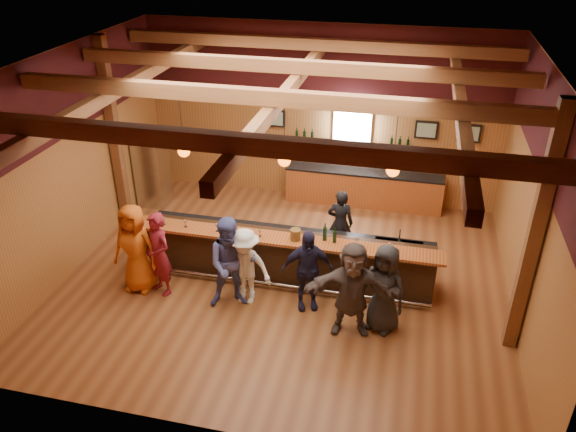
{
  "coord_description": "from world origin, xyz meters",
  "views": [
    {
      "loc": [
        2.25,
        -9.38,
        6.84
      ],
      "look_at": [
        0.0,
        0.3,
        1.35
      ],
      "focal_mm": 35.0,
      "sensor_mm": 36.0,
      "label": 1
    }
  ],
  "objects_px": {
    "bar_counter": "(287,254)",
    "customer_denim": "(232,263)",
    "bartender": "(340,223)",
    "ice_bucket": "(295,235)",
    "stainless_fridge": "(152,172)",
    "customer_dark": "(384,289)",
    "customer_white": "(245,267)",
    "customer_navy": "(307,270)",
    "customer_redvest": "(159,254)",
    "customer_brown": "(352,289)",
    "bottle_a": "(325,234)",
    "customer_orange": "(135,248)",
    "back_bar_cabinet": "(363,188)"
  },
  "relations": [
    {
      "from": "stainless_fridge",
      "to": "customer_dark",
      "type": "distance_m",
      "value": 7.19
    },
    {
      "from": "customer_redvest",
      "to": "bartender",
      "type": "xyz_separation_m",
      "value": [
        3.26,
        2.2,
        -0.1
      ]
    },
    {
      "from": "customer_navy",
      "to": "ice_bucket",
      "type": "bearing_deg",
      "value": 102.09
    },
    {
      "from": "customer_navy",
      "to": "bartender",
      "type": "relative_size",
      "value": 1.08
    },
    {
      "from": "customer_orange",
      "to": "bottle_a",
      "type": "xyz_separation_m",
      "value": [
        3.62,
        0.88,
        0.32
      ]
    },
    {
      "from": "bartender",
      "to": "ice_bucket",
      "type": "height_order",
      "value": "bartender"
    },
    {
      "from": "customer_orange",
      "to": "customer_redvest",
      "type": "height_order",
      "value": "customer_orange"
    },
    {
      "from": "bar_counter",
      "to": "ice_bucket",
      "type": "bearing_deg",
      "value": -53.25
    },
    {
      "from": "customer_redvest",
      "to": "customer_white",
      "type": "distance_m",
      "value": 1.74
    },
    {
      "from": "bar_counter",
      "to": "stainless_fridge",
      "type": "distance_m",
      "value": 4.81
    },
    {
      "from": "customer_brown",
      "to": "bottle_a",
      "type": "height_order",
      "value": "customer_brown"
    },
    {
      "from": "customer_denim",
      "to": "bottle_a",
      "type": "height_order",
      "value": "customer_denim"
    },
    {
      "from": "customer_orange",
      "to": "customer_brown",
      "type": "distance_m",
      "value": 4.35
    },
    {
      "from": "customer_redvest",
      "to": "customer_white",
      "type": "height_order",
      "value": "customer_redvest"
    },
    {
      "from": "customer_white",
      "to": "ice_bucket",
      "type": "height_order",
      "value": "customer_white"
    },
    {
      "from": "customer_navy",
      "to": "customer_brown",
      "type": "relative_size",
      "value": 0.91
    },
    {
      "from": "customer_white",
      "to": "bartender",
      "type": "bearing_deg",
      "value": 58.52
    },
    {
      "from": "bartender",
      "to": "ice_bucket",
      "type": "relative_size",
      "value": 6.9
    },
    {
      "from": "customer_navy",
      "to": "ice_bucket",
      "type": "relative_size",
      "value": 7.45
    },
    {
      "from": "stainless_fridge",
      "to": "customer_white",
      "type": "relative_size",
      "value": 1.11
    },
    {
      "from": "back_bar_cabinet",
      "to": "customer_brown",
      "type": "relative_size",
      "value": 2.16
    },
    {
      "from": "stainless_fridge",
      "to": "customer_orange",
      "type": "xyz_separation_m",
      "value": [
        1.3,
        -3.54,
        0.04
      ]
    },
    {
      "from": "bar_counter",
      "to": "customer_dark",
      "type": "relative_size",
      "value": 3.61
    },
    {
      "from": "stainless_fridge",
      "to": "bartender",
      "type": "distance_m",
      "value": 5.23
    },
    {
      "from": "bottle_a",
      "to": "customer_white",
      "type": "bearing_deg",
      "value": -149.35
    },
    {
      "from": "back_bar_cabinet",
      "to": "customer_navy",
      "type": "xyz_separation_m",
      "value": [
        -0.58,
        -4.5,
        0.37
      ]
    },
    {
      "from": "customer_orange",
      "to": "bartender",
      "type": "xyz_separation_m",
      "value": [
        3.75,
        2.19,
        -0.16
      ]
    },
    {
      "from": "customer_white",
      "to": "bartender",
      "type": "height_order",
      "value": "customer_white"
    },
    {
      "from": "customer_white",
      "to": "bartender",
      "type": "distance_m",
      "value": 2.62
    },
    {
      "from": "customer_white",
      "to": "customer_navy",
      "type": "xyz_separation_m",
      "value": [
        1.18,
        0.11,
        0.04
      ]
    },
    {
      "from": "customer_redvest",
      "to": "bartender",
      "type": "distance_m",
      "value": 3.94
    },
    {
      "from": "customer_white",
      "to": "customer_redvest",
      "type": "bearing_deg",
      "value": -173.79
    },
    {
      "from": "customer_dark",
      "to": "bottle_a",
      "type": "distance_m",
      "value": 1.66
    },
    {
      "from": "customer_redvest",
      "to": "bartender",
      "type": "relative_size",
      "value": 1.13
    },
    {
      "from": "back_bar_cabinet",
      "to": "customer_white",
      "type": "distance_m",
      "value": 4.95
    },
    {
      "from": "bar_counter",
      "to": "customer_denim",
      "type": "distance_m",
      "value": 1.48
    },
    {
      "from": "stainless_fridge",
      "to": "customer_redvest",
      "type": "height_order",
      "value": "stainless_fridge"
    },
    {
      "from": "bar_counter",
      "to": "customer_brown",
      "type": "height_order",
      "value": "customer_brown"
    },
    {
      "from": "back_bar_cabinet",
      "to": "stainless_fridge",
      "type": "distance_m",
      "value": 5.43
    },
    {
      "from": "back_bar_cabinet",
      "to": "customer_orange",
      "type": "relative_size",
      "value": 2.12
    },
    {
      "from": "customer_redvest",
      "to": "customer_denim",
      "type": "height_order",
      "value": "customer_denim"
    },
    {
      "from": "customer_denim",
      "to": "bottle_a",
      "type": "distance_m",
      "value": 1.9
    },
    {
      "from": "bar_counter",
      "to": "bartender",
      "type": "bearing_deg",
      "value": 49.55
    },
    {
      "from": "ice_bucket",
      "to": "bottle_a",
      "type": "bearing_deg",
      "value": 11.27
    },
    {
      "from": "ice_bucket",
      "to": "bottle_a",
      "type": "distance_m",
      "value": 0.57
    },
    {
      "from": "customer_denim",
      "to": "bartender",
      "type": "xyz_separation_m",
      "value": [
        1.74,
        2.27,
        -0.16
      ]
    },
    {
      "from": "stainless_fridge",
      "to": "customer_white",
      "type": "xyz_separation_m",
      "value": [
        3.53,
        -3.49,
        -0.09
      ]
    },
    {
      "from": "customer_navy",
      "to": "customer_brown",
      "type": "xyz_separation_m",
      "value": [
        0.92,
        -0.52,
        0.08
      ]
    },
    {
      "from": "customer_navy",
      "to": "bartender",
      "type": "distance_m",
      "value": 2.05
    },
    {
      "from": "stainless_fridge",
      "to": "customer_orange",
      "type": "height_order",
      "value": "customer_orange"
    }
  ]
}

